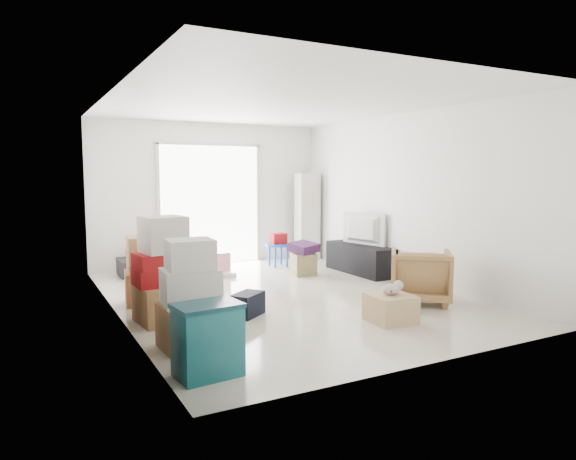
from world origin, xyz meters
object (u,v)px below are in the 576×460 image
at_px(armchair, 420,273).
at_px(television, 360,241).
at_px(tv_console, 360,259).
at_px(storage_bins, 208,340).
at_px(kids_table, 278,243).
at_px(ottoman, 304,264).
at_px(wood_crate, 391,308).
at_px(sofa, 162,257).
at_px(ac_tower, 307,216).

bearing_deg(armchair, television, -64.32).
relative_size(tv_console, armchair, 1.90).
relative_size(storage_bins, kids_table, 1.01).
xyz_separation_m(storage_bins, ottoman, (2.94, 3.51, -0.13)).
height_order(tv_console, armchair, armchair).
distance_m(storage_bins, wood_crate, 2.50).
bearing_deg(tv_console, sofa, 152.37).
bearing_deg(television, ottoman, 61.20).
bearing_deg(sofa, wood_crate, -68.15).
relative_size(armchair, wood_crate, 1.64).
bearing_deg(tv_console, ottoman, 162.53).
relative_size(ac_tower, kids_table, 2.77).
xyz_separation_m(sofa, storage_bins, (-0.82, -4.82, 0.03)).
height_order(television, sofa, television).
distance_m(ac_tower, sofa, 3.09).
distance_m(tv_console, television, 0.31).
bearing_deg(sofa, armchair, -54.16).
height_order(tv_console, television, television).
relative_size(ac_tower, wood_crate, 3.61).
bearing_deg(ottoman, ac_tower, 57.94).
bearing_deg(storage_bins, ottoman, 50.07).
relative_size(armchair, kids_table, 1.26).
relative_size(television, kids_table, 1.53).
distance_m(ottoman, wood_crate, 2.99).
height_order(ac_tower, storage_bins, ac_tower).
bearing_deg(kids_table, ottoman, -89.34).
bearing_deg(sofa, kids_table, -8.74).
xyz_separation_m(sofa, kids_table, (2.11, -0.36, 0.16)).
bearing_deg(kids_table, television, -52.02).
height_order(ottoman, wood_crate, ottoman).
height_order(ac_tower, ottoman, ac_tower).
bearing_deg(kids_table, sofa, 170.19).
height_order(ac_tower, television, ac_tower).
bearing_deg(sofa, ac_tower, 3.90).
bearing_deg(wood_crate, ottoman, 80.35).
relative_size(storage_bins, ottoman, 1.70).
height_order(tv_console, sofa, sofa).
distance_m(tv_console, storage_bins, 5.05).
distance_m(ac_tower, wood_crate, 4.69).
distance_m(armchair, ottoman, 2.45).
bearing_deg(armchair, storage_bins, 57.52).
distance_m(tv_console, kids_table, 1.60).
distance_m(armchair, storage_bins, 3.57).
distance_m(ac_tower, ottoman, 1.85).
bearing_deg(ottoman, sofa, 148.27).
height_order(ac_tower, sofa, ac_tower).
height_order(ac_tower, kids_table, ac_tower).
height_order(ac_tower, wood_crate, ac_tower).
bearing_deg(ottoman, kids_table, 90.66).
xyz_separation_m(sofa, ottoman, (2.12, -1.31, -0.10)).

